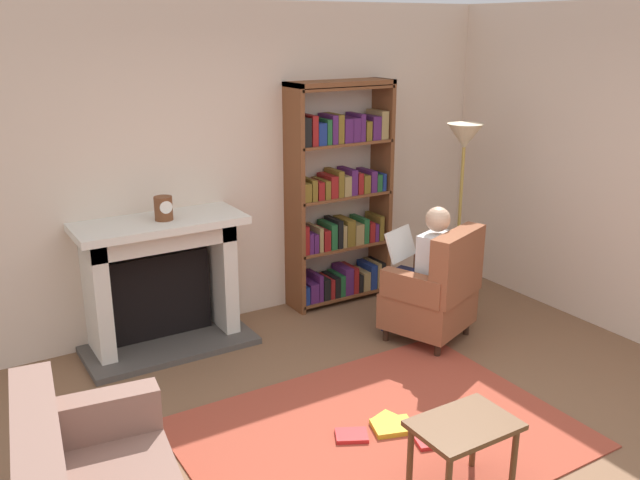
% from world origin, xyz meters
% --- Properties ---
extents(ground, '(14.00, 14.00, 0.00)m').
position_xyz_m(ground, '(0.00, 0.00, 0.00)').
color(ground, brown).
extents(back_wall, '(5.60, 0.10, 2.70)m').
position_xyz_m(back_wall, '(0.00, 2.55, 1.35)').
color(back_wall, beige).
rests_on(back_wall, ground).
extents(side_wall_right, '(0.10, 5.20, 2.70)m').
position_xyz_m(side_wall_right, '(2.65, 1.25, 1.35)').
color(side_wall_right, beige).
rests_on(side_wall_right, ground).
extents(area_rug, '(2.40, 1.80, 0.01)m').
position_xyz_m(area_rug, '(0.00, 0.30, 0.01)').
color(area_rug, '#A3412E').
rests_on(area_rug, ground).
extents(fireplace, '(1.34, 0.64, 1.07)m').
position_xyz_m(fireplace, '(-0.73, 2.30, 0.57)').
color(fireplace, '#4C4742').
rests_on(fireplace, ground).
extents(mantel_clock, '(0.14, 0.14, 0.18)m').
position_xyz_m(mantel_clock, '(-0.70, 2.20, 1.17)').
color(mantel_clock, brown).
rests_on(mantel_clock, fireplace).
extents(bookshelf, '(0.99, 0.32, 2.05)m').
position_xyz_m(bookshelf, '(1.01, 2.33, 0.99)').
color(bookshelf, brown).
rests_on(bookshelf, ground).
extents(armchair_reading, '(0.82, 0.81, 0.97)m').
position_xyz_m(armchair_reading, '(1.20, 1.19, 0.42)').
color(armchair_reading, '#331E14').
rests_on(armchair_reading, ground).
extents(seated_reader, '(0.49, 0.59, 1.14)m').
position_xyz_m(seated_reader, '(1.16, 1.30, 0.62)').
color(seated_reader, silver).
rests_on(seated_reader, ground).
extents(side_table, '(0.56, 0.39, 0.46)m').
position_xyz_m(side_table, '(0.03, -0.41, 0.39)').
color(side_table, brown).
rests_on(side_table, ground).
extents(scattered_books, '(0.70, 0.54, 0.03)m').
position_xyz_m(scattered_books, '(0.09, 0.25, 0.03)').
color(scattered_books, red).
rests_on(scattered_books, area_rug).
extents(floor_lamp, '(0.32, 0.32, 1.68)m').
position_xyz_m(floor_lamp, '(1.92, 1.73, 1.42)').
color(floor_lamp, '#B7933F').
rests_on(floor_lamp, ground).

